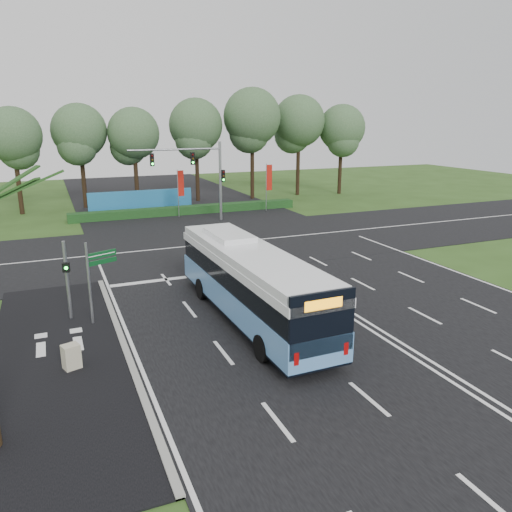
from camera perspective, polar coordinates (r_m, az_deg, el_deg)
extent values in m
plane|color=#2B4818|center=(26.67, 6.22, -4.16)|extent=(120.00, 120.00, 0.00)
cube|color=black|center=(26.66, 6.22, -4.12)|extent=(20.00, 120.00, 0.04)
cube|color=black|center=(37.17, -2.69, 1.58)|extent=(120.00, 14.00, 0.05)
cube|color=black|center=(20.90, -21.41, -10.79)|extent=(5.00, 18.00, 0.06)
cube|color=gray|center=(21.00, -14.79, -9.98)|extent=(0.25, 18.00, 0.12)
cube|color=#5890CD|center=(22.64, -0.64, -4.68)|extent=(2.83, 12.49, 1.14)
cube|color=black|center=(22.82, -0.63, -5.91)|extent=(2.80, 12.43, 0.31)
cube|color=black|center=(22.30, -0.65, -2.18)|extent=(2.72, 12.31, 0.99)
cube|color=white|center=(22.12, -0.65, -0.64)|extent=(2.83, 12.49, 0.36)
cube|color=white|center=(22.03, -0.65, 0.27)|extent=(2.77, 12.00, 0.36)
cube|color=white|center=(24.29, -3.06, 2.43)|extent=(1.72, 3.14, 0.26)
cube|color=black|center=(17.13, 7.56, -7.69)|extent=(2.52, 0.17, 2.28)
cube|color=orange|center=(16.83, 7.71, -5.46)|extent=(1.45, 0.09, 0.36)
cylinder|color=black|center=(25.56, -6.27, -3.75)|extent=(0.31, 1.08, 1.08)
cylinder|color=black|center=(26.34, -1.22, -3.08)|extent=(0.31, 1.08, 1.08)
cylinder|color=black|center=(19.08, 0.68, -10.52)|extent=(0.31, 1.08, 1.08)
cylinder|color=black|center=(20.12, 7.09, -9.22)|extent=(0.31, 1.08, 1.08)
cylinder|color=gray|center=(24.00, -20.75, -2.69)|extent=(0.15, 0.15, 3.69)
cube|color=black|center=(23.63, -20.89, -1.23)|extent=(0.34, 0.26, 0.42)
sphere|color=#19F233|center=(23.54, -20.88, -1.29)|extent=(0.15, 0.15, 0.15)
cylinder|color=gray|center=(23.10, -18.51, -3.08)|extent=(0.11, 0.11, 3.75)
cube|color=#0B411A|center=(23.07, -17.23, 0.17)|extent=(1.31, 0.62, 0.28)
cube|color=#0B411A|center=(23.16, -17.17, -0.61)|extent=(1.31, 0.62, 0.21)
cube|color=white|center=(23.04, -17.22, 0.15)|extent=(1.21, 0.54, 0.04)
cube|color=#B9B295|center=(19.74, -20.35, -10.79)|extent=(0.71, 0.64, 0.97)
cylinder|color=gray|center=(47.08, -8.89, 7.05)|extent=(0.07, 0.07, 4.43)
cube|color=#AF190F|center=(47.10, -8.58, 8.21)|extent=(0.59, 0.16, 2.36)
cylinder|color=gray|center=(49.63, 1.18, 7.80)|extent=(0.07, 0.07, 4.69)
cube|color=#AF190F|center=(49.69, 1.53, 8.96)|extent=(0.62, 0.13, 2.50)
cylinder|color=gray|center=(45.10, -4.09, 8.48)|extent=(0.24, 0.24, 7.00)
cylinder|color=gray|center=(43.74, -9.24, 11.93)|extent=(8.00, 0.16, 0.16)
cube|color=black|center=(44.17, -7.27, 10.99)|extent=(0.32, 0.28, 1.05)
cube|color=black|center=(43.37, -11.80, 10.72)|extent=(0.32, 0.28, 1.05)
cube|color=black|center=(45.13, -3.79, 9.13)|extent=(0.32, 0.28, 1.05)
cube|color=#153312|center=(48.78, -7.77, 5.22)|extent=(22.00, 1.20, 0.80)
cube|color=#1D699F|center=(50.24, -12.98, 6.07)|extent=(10.00, 0.30, 2.20)
cylinder|color=black|center=(53.05, -25.56, 8.12)|extent=(0.44, 0.44, 7.09)
sphere|color=#355230|center=(52.80, -26.06, 12.32)|extent=(5.22, 5.22, 5.22)
cylinder|color=black|center=(54.41, -19.17, 9.05)|extent=(0.44, 0.44, 7.37)
sphere|color=#355230|center=(54.17, -19.56, 13.33)|extent=(5.43, 5.43, 5.43)
cylinder|color=black|center=(53.97, -13.56, 9.29)|extent=(0.44, 0.44, 7.12)
sphere|color=#355230|center=(53.73, -13.83, 13.46)|extent=(5.24, 5.24, 5.24)
cylinder|color=black|center=(56.23, -6.76, 10.20)|extent=(0.44, 0.44, 7.83)
sphere|color=#355230|center=(56.02, -6.90, 14.61)|extent=(5.77, 5.77, 5.77)
cylinder|color=black|center=(57.59, -0.43, 10.84)|extent=(0.44, 0.44, 8.67)
sphere|color=#355230|center=(57.41, -0.44, 15.62)|extent=(6.39, 6.39, 6.39)
cylinder|color=black|center=(60.91, 4.83, 10.83)|extent=(0.44, 0.44, 8.23)
sphere|color=#355230|center=(60.72, 4.93, 15.11)|extent=(6.06, 6.06, 6.06)
cylinder|color=black|center=(62.54, 9.61, 10.45)|extent=(0.44, 0.44, 7.49)
sphere|color=#355230|center=(62.34, 9.78, 14.24)|extent=(5.52, 5.52, 5.52)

